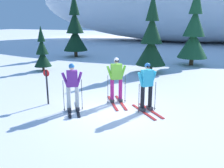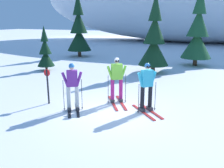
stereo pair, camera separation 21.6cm
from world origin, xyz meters
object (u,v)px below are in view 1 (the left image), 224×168
Objects in this scene: trail_marker_post at (47,85)px; skier_lime_jacket at (116,79)px; pine_tree_center_left at (42,52)px; pine_tree_center at (151,40)px; skier_cyan_jacket at (147,86)px; pine_tree_center_right at (194,33)px; skier_purple_jacket at (72,87)px; pine_tree_far_left at (75,30)px.

skier_lime_jacket is at bearing 24.71° from trail_marker_post.
pine_tree_center is at bearing 16.37° from pine_tree_center_left.
skier_cyan_jacket is 0.62× the size of pine_tree_center_left.
pine_tree_center_left reaches higher than skier_lime_jacket.
pine_tree_center_left is 0.60× the size of pine_tree_center.
pine_tree_center_right is at bearing 75.94° from skier_lime_jacket.
pine_tree_center_left reaches higher than skier_cyan_jacket.
skier_cyan_jacket is 1.28× the size of trail_marker_post.
skier_purple_jacket is at bearing -46.25° from pine_tree_center_left.
skier_purple_jacket is at bearing -12.57° from trail_marker_post.
skier_purple_jacket is 0.37× the size of pine_tree_center.
skier_cyan_jacket is 3.91m from trail_marker_post.
pine_tree_center_left is 0.52× the size of pine_tree_center_right.
skier_cyan_jacket is 1.45m from skier_lime_jacket.
skier_purple_jacket is 0.32× the size of pine_tree_far_left.
skier_lime_jacket is at bearing -90.95° from pine_tree_center.
trail_marker_post is at bearing -155.29° from skier_lime_jacket.
pine_tree_center_right reaches higher than pine_tree_center_left.
skier_purple_jacket is (-2.54, -0.94, -0.02)m from skier_cyan_jacket.
pine_tree_center is 3.46× the size of trail_marker_post.
pine_tree_center_right is at bearing -4.16° from pine_tree_far_left.
pine_tree_center reaches higher than trail_marker_post.
pine_tree_center_right is at bearing 31.26° from pine_tree_center_left.
skier_purple_jacket is 7.88m from pine_tree_center.
trail_marker_post is at bearing -66.24° from pine_tree_far_left.
skier_lime_jacket is 7.90m from pine_tree_center_left.
skier_purple_jacket is 1.87m from skier_lime_jacket.
skier_lime_jacket is 13.07m from pine_tree_far_left.
pine_tree_center is at bearing -123.54° from pine_tree_center_right.
skier_cyan_jacket is at bearing -50.79° from pine_tree_far_left.
pine_tree_far_left is 12.84m from trail_marker_post.
skier_lime_jacket is at bearing 159.55° from skier_cyan_jacket.
pine_tree_far_left is 10.11m from pine_tree_center_right.
pine_tree_center reaches higher than skier_purple_jacket.
pine_tree_center is 0.87× the size of pine_tree_center_right.
skier_cyan_jacket reaches higher than trail_marker_post.
pine_tree_center_right is at bearing 56.46° from pine_tree_center.
pine_tree_far_left is at bearing 98.99° from pine_tree_center_left.
pine_tree_center_left reaches higher than trail_marker_post.
trail_marker_post is (5.14, -11.67, -1.53)m from pine_tree_far_left.
skier_cyan_jacket is 10.44m from pine_tree_center_right.
skier_purple_jacket is at bearing -129.39° from skier_lime_jacket.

